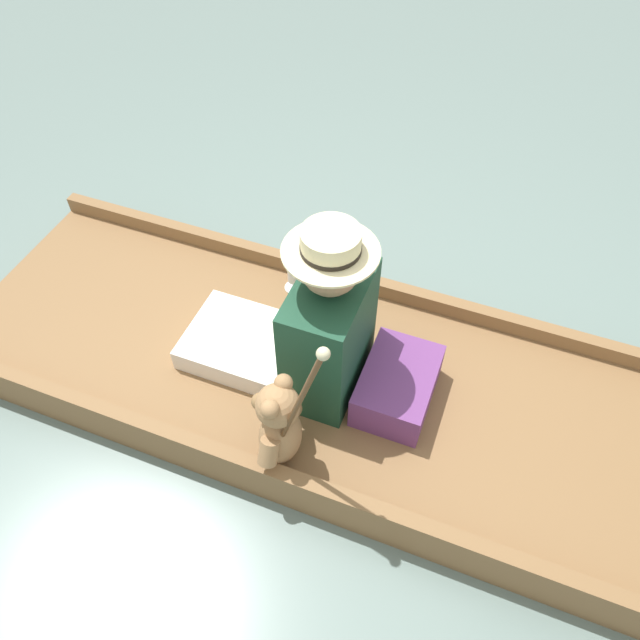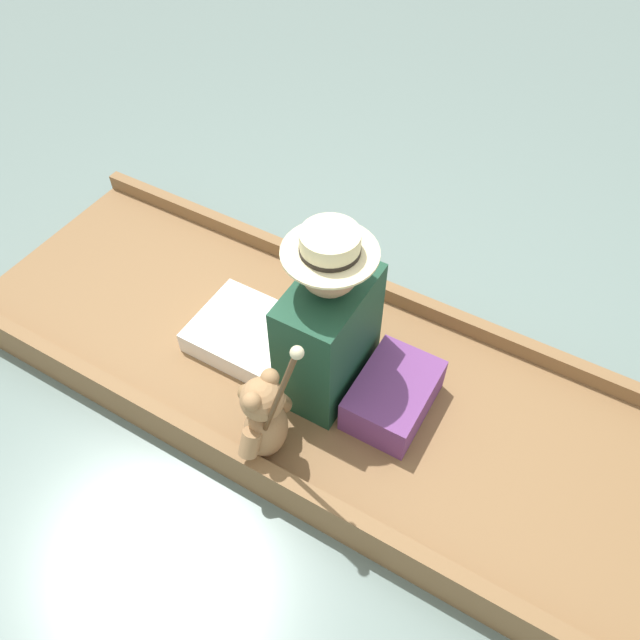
# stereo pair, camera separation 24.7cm
# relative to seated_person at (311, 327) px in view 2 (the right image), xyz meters

# --- Properties ---
(ground_plane) EXTENTS (16.00, 16.00, 0.00)m
(ground_plane) POSITION_rel_seated_person_xyz_m (0.02, -0.02, -0.45)
(ground_plane) COLOR slate
(punt_boat) EXTENTS (1.16, 3.36, 0.23)m
(punt_boat) POSITION_rel_seated_person_xyz_m (0.02, -0.02, -0.37)
(punt_boat) COLOR brown
(punt_boat) RESTS_ON ground_plane
(seat_cushion) EXTENTS (0.42, 0.29, 0.18)m
(seat_cushion) POSITION_rel_seated_person_xyz_m (0.01, -0.39, -0.22)
(seat_cushion) COLOR #6B3875
(seat_cushion) RESTS_ON punt_boat
(seated_person) EXTENTS (0.45, 0.84, 0.86)m
(seated_person) POSITION_rel_seated_person_xyz_m (0.00, 0.00, 0.00)
(seated_person) COLOR white
(seated_person) RESTS_ON punt_boat
(teddy_bear) EXTENTS (0.32, 0.19, 0.46)m
(teddy_bear) POSITION_rel_seated_person_xyz_m (-0.41, -0.04, -0.10)
(teddy_bear) COLOR #9E754C
(teddy_bear) RESTS_ON punt_boat
(wine_glass) EXTENTS (0.09, 0.09, 0.22)m
(wine_glass) POSITION_rel_seated_person_xyz_m (0.45, 0.27, -0.19)
(wine_glass) COLOR silver
(wine_glass) RESTS_ON punt_boat
(walking_cane) EXTENTS (0.04, 0.26, 0.84)m
(walking_cane) POSITION_rel_seated_person_xyz_m (-0.46, -0.14, 0.18)
(walking_cane) COLOR brown
(walking_cane) RESTS_ON punt_boat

